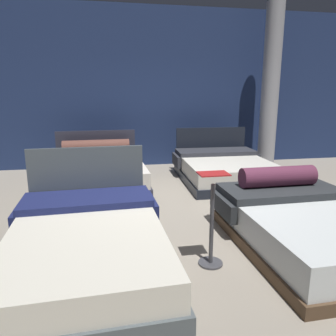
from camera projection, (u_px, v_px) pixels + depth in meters
ground_plane at (176, 207)px, 4.76m from camera, size 18.00×18.00×0.02m
showroom_back_wall at (150, 89)px, 7.20m from camera, size 18.00×0.06×3.50m
bed_0 at (88, 245)px, 3.04m from camera, size 1.57×2.20×1.02m
bed_1 at (305, 224)px, 3.50m from camera, size 1.58×2.08×0.75m
bed_2 at (97, 173)px, 5.73m from camera, size 1.75×2.00×0.92m
bed_3 at (224, 169)px, 6.16m from camera, size 1.73×2.05×0.93m
price_sign at (211, 231)px, 3.08m from camera, size 0.28×0.24×0.92m
support_pillar at (270, 88)px, 6.98m from camera, size 0.38×0.38×3.50m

